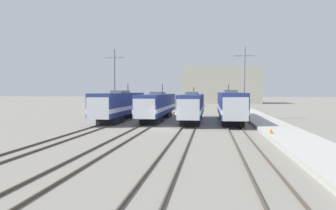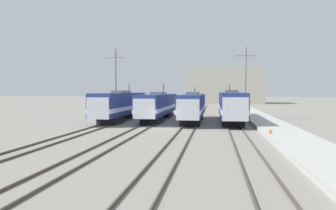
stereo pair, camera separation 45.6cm
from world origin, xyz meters
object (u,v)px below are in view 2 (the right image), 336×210
Objects in this scene: locomotive_center_left at (158,105)px; catenary_tower_left at (115,82)px; traffic_cone at (270,131)px; locomotive_far_left at (120,105)px; catenary_tower_right at (245,81)px; locomotive_far_right at (231,106)px; locomotive_center_right at (193,107)px.

catenary_tower_left reaches higher than locomotive_center_left.
catenary_tower_left is 21.62× the size of traffic_cone.
catenary_tower_right reaches higher than locomotive_far_left.
locomotive_far_right is at bearing -15.22° from catenary_tower_left.
traffic_cone is (7.68, -13.59, -1.43)m from locomotive_center_right.
locomotive_far_right is at bearing -8.85° from locomotive_center_left.
catenary_tower_left reaches higher than locomotive_far_right.
traffic_cone is (2.66, -14.43, -1.55)m from locomotive_far_right.
catenary_tower_right is 19.73m from traffic_cone.
locomotive_center_right is at bearing 119.47° from traffic_cone.
catenary_tower_right reaches higher than locomotive_center_left.
catenary_tower_right is at bearing 15.69° from locomotive_far_left.
catenary_tower_right is at bearing 37.37° from locomotive_center_right.
catenary_tower_left is (-12.20, 5.52, 3.43)m from locomotive_center_right.
catenary_tower_left is at bearing 114.13° from locomotive_far_left.
locomotive_far_left is 0.97× the size of locomotive_far_right.
locomotive_far_left is 15.04m from locomotive_far_right.
locomotive_far_left is at bearing -179.37° from locomotive_far_right.
locomotive_center_right is 1.62× the size of catenary_tower_left.
locomotive_center_left reaches higher than locomotive_far_right.
catenary_tower_left reaches higher than traffic_cone.
locomotive_center_right is 13.82m from catenary_tower_left.
locomotive_far_left is 22.79m from traffic_cone.
locomotive_center_left is 40.82× the size of traffic_cone.
catenary_tower_right is at bearing 91.34° from traffic_cone.
locomotive_far_right is 1.85× the size of catenary_tower_right.
locomotive_center_left is 10.15m from locomotive_far_right.
catenary_tower_left reaches higher than locomotive_center_right.
locomotive_center_left is at bearing 19.00° from locomotive_far_left.
locomotive_center_right is 15.67m from traffic_cone.
catenary_tower_right is (19.43, 0.00, 0.00)m from catenary_tower_left.
locomotive_center_right is 0.87× the size of locomotive_far_right.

